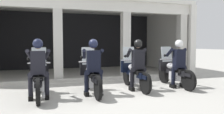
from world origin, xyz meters
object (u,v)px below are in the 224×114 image
object	(u,v)px
motorcycle_center_left	(91,76)
motorcycle_far_left	(39,79)
police_officer_center_right	(138,60)
motorcycle_center_right	(134,73)
police_officer_center_left	(93,62)
motorcycle_far_right	(173,71)
police_officer_far_left	(38,64)
police_officer_far_right	(178,59)

from	to	relation	value
motorcycle_center_left	motorcycle_far_left	bearing A→B (deg)	-157.69
police_officer_center_right	motorcycle_center_right	bearing A→B (deg)	108.72
police_officer_center_left	motorcycle_center_right	world-z (taller)	police_officer_center_left
police_officer_center_right	motorcycle_far_right	xyz separation A→B (m)	(1.46, 0.26, -0.44)
police_officer_far_left	motorcycle_far_right	size ratio (longest dim) A/B	0.78
motorcycle_center_right	motorcycle_far_right	bearing A→B (deg)	17.96
police_officer_center_left	motorcycle_center_right	distance (m)	1.60
police_officer_far_left	motorcycle_center_left	world-z (taller)	police_officer_far_left
motorcycle_center_right	police_officer_center_right	distance (m)	0.52
motorcycle_center_left	police_officer_far_right	size ratio (longest dim) A/B	1.29
motorcycle_center_left	police_officer_center_left	xyz separation A→B (m)	(-0.00, -0.28, 0.44)
motorcycle_center_left	motorcycle_center_right	distance (m)	1.47
motorcycle_far_left	police_officer_far_right	size ratio (longest dim) A/B	1.29
police_officer_center_right	motorcycle_far_left	bearing A→B (deg)	-162.08
motorcycle_far_left	motorcycle_center_right	bearing A→B (deg)	14.91
motorcycle_center_left	police_officer_far_right	world-z (taller)	police_officer_far_right
police_officer_far_right	motorcycle_far_right	bearing A→B (deg)	107.89
police_officer_center_left	police_officer_far_left	bearing A→B (deg)	-157.69
police_officer_far_left	motorcycle_center_right	bearing A→B (deg)	20.40
motorcycle_far_right	police_officer_far_left	bearing A→B (deg)	-155.48
motorcycle_center_left	police_officer_center_right	distance (m)	1.52
police_officer_center_right	motorcycle_far_right	distance (m)	1.54
motorcycle_center_right	motorcycle_far_right	size ratio (longest dim) A/B	1.00
police_officer_far_right	motorcycle_far_left	bearing A→B (deg)	-162.90
motorcycle_center_left	motorcycle_far_right	distance (m)	2.91
motorcycle_center_right	motorcycle_far_left	bearing A→B (deg)	-156.50
motorcycle_center_left	police_officer_center_left	size ratio (longest dim) A/B	1.29
motorcycle_center_left	police_officer_center_left	world-z (taller)	police_officer_center_left
motorcycle_center_left	police_officer_far_right	bearing A→B (deg)	19.63
police_officer_far_right	motorcycle_center_right	bearing A→B (deg)	-173.87
motorcycle_far_left	police_officer_center_left	xyz separation A→B (m)	(1.45, -0.26, 0.44)
motorcycle_center_right	police_officer_far_right	xyz separation A→B (m)	(1.45, -0.31, 0.44)
motorcycle_far_left	motorcycle_far_right	size ratio (longest dim) A/B	1.00
police_officer_far_left	police_officer_center_left	xyz separation A→B (m)	(1.45, 0.02, 0.00)
police_officer_far_left	police_officer_center_right	distance (m)	2.92
motorcycle_far_left	motorcycle_far_right	xyz separation A→B (m)	(4.36, 0.20, 0.00)
motorcycle_far_left	motorcycle_center_left	distance (m)	1.45
police_officer_far_left	motorcycle_center_left	size ratio (longest dim) A/B	0.78
police_officer_center_right	police_officer_far_right	distance (m)	1.45
police_officer_center_right	police_officer_far_right	xyz separation A→B (m)	(1.45, -0.03, 0.00)
police_officer_far_right	police_officer_far_left	bearing A→B (deg)	-159.17
police_officer_far_left	police_officer_center_left	size ratio (longest dim) A/B	1.00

